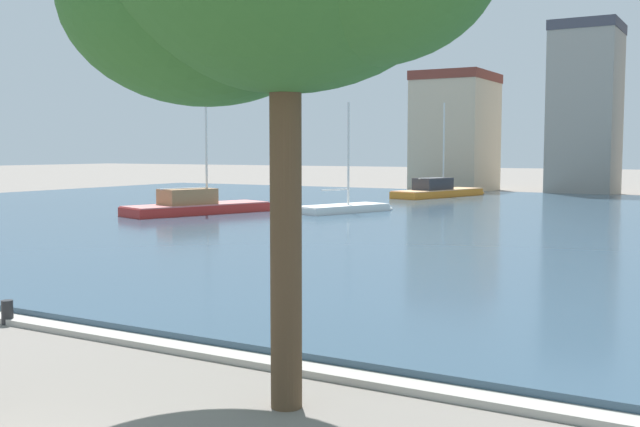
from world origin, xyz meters
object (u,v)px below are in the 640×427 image
at_px(sailboat_red, 207,208).
at_px(sailboat_white, 350,210).
at_px(sailboat_orange, 443,192).
at_px(mooring_bollard, 7,312).

height_order(sailboat_red, sailboat_white, sailboat_red).
height_order(sailboat_orange, sailboat_white, sailboat_orange).
distance_m(sailboat_orange, sailboat_red, 21.11).
height_order(sailboat_red, mooring_bollard, sailboat_red).
xyz_separation_m(sailboat_white, mooring_bollard, (5.84, -26.54, -0.10)).
bearing_deg(sailboat_red, mooring_bollard, -60.98).
bearing_deg(sailboat_white, sailboat_orange, 91.82).
relative_size(sailboat_orange, mooring_bollard, 19.90).
bearing_deg(mooring_bollard, sailboat_red, 119.02).
distance_m(sailboat_white, mooring_bollard, 27.17).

